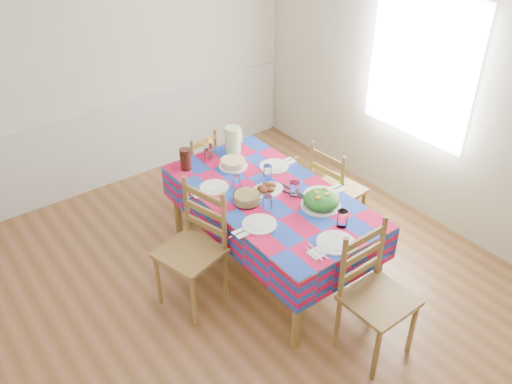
# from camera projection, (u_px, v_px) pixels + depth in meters

# --- Properties ---
(room) EXTENTS (4.58, 5.08, 2.78)m
(room) POSITION_uv_depth(u_px,v_px,m) (246.00, 168.00, 3.81)
(room) COLOR brown
(room) RESTS_ON ground
(wainscot) EXTENTS (4.41, 0.06, 0.92)m
(wainscot) POSITION_uv_depth(u_px,v_px,m) (114.00, 142.00, 5.94)
(wainscot) COLOR silver
(wainscot) RESTS_ON room
(window_right) EXTENTS (0.00, 1.40, 1.40)m
(window_right) POSITION_uv_depth(u_px,v_px,m) (420.00, 67.00, 5.04)
(window_right) COLOR white
(window_right) RESTS_ON room
(dining_table) EXTENTS (1.05, 1.94, 0.76)m
(dining_table) POSITION_uv_depth(u_px,v_px,m) (270.00, 202.00, 4.64)
(dining_table) COLOR brown
(dining_table) RESTS_ON room
(setting_near_head) EXTENTS (0.48, 0.32, 0.14)m
(setting_near_head) POSITION_uv_depth(u_px,v_px,m) (338.00, 234.00, 4.09)
(setting_near_head) COLOR white
(setting_near_head) RESTS_ON dining_table
(setting_left_near) EXTENTS (0.50, 0.30, 0.13)m
(setting_left_near) POSITION_uv_depth(u_px,v_px,m) (262.00, 217.00, 4.27)
(setting_left_near) COLOR white
(setting_left_near) RESTS_ON dining_table
(setting_left_far) EXTENTS (0.46, 0.27, 0.12)m
(setting_left_far) POSITION_uv_depth(u_px,v_px,m) (222.00, 185.00, 4.66)
(setting_left_far) COLOR white
(setting_left_far) RESTS_ON dining_table
(setting_right_near) EXTENTS (0.56, 0.32, 0.14)m
(setting_right_near) POSITION_uv_depth(u_px,v_px,m) (312.00, 193.00, 4.55)
(setting_right_near) COLOR white
(setting_right_near) RESTS_ON dining_table
(setting_right_far) EXTENTS (0.51, 0.29, 0.13)m
(setting_right_far) POSITION_uv_depth(u_px,v_px,m) (272.00, 168.00, 4.90)
(setting_right_far) COLOR white
(setting_right_far) RESTS_ON dining_table
(meat_platter) EXTENTS (0.31, 0.22, 0.06)m
(meat_platter) POSITION_uv_depth(u_px,v_px,m) (267.00, 189.00, 4.62)
(meat_platter) COLOR white
(meat_platter) RESTS_ON dining_table
(salad_platter) EXTENTS (0.33, 0.33, 0.14)m
(salad_platter) POSITION_uv_depth(u_px,v_px,m) (321.00, 201.00, 4.42)
(salad_platter) COLOR white
(salad_platter) RESTS_ON dining_table
(pasta_bowl) EXTENTS (0.23, 0.23, 0.08)m
(pasta_bowl) POSITION_uv_depth(u_px,v_px,m) (247.00, 198.00, 4.47)
(pasta_bowl) COLOR white
(pasta_bowl) RESTS_ON dining_table
(cake) EXTENTS (0.27, 0.27, 0.07)m
(cake) POSITION_uv_depth(u_px,v_px,m) (233.00, 163.00, 4.96)
(cake) COLOR white
(cake) RESTS_ON dining_table
(serving_utensils) EXTENTS (0.15, 0.33, 0.01)m
(serving_utensils) POSITION_uv_depth(u_px,v_px,m) (292.00, 192.00, 4.62)
(serving_utensils) COLOR black
(serving_utensils) RESTS_ON dining_table
(flower_vase) EXTENTS (0.14, 0.12, 0.23)m
(flower_vase) POSITION_uv_depth(u_px,v_px,m) (208.00, 152.00, 5.01)
(flower_vase) COLOR white
(flower_vase) RESTS_ON dining_table
(hot_sauce) EXTENTS (0.03, 0.03, 0.14)m
(hot_sauce) POSITION_uv_depth(u_px,v_px,m) (211.00, 150.00, 5.09)
(hot_sauce) COLOR #B40E21
(hot_sauce) RESTS_ON dining_table
(green_pitcher) EXTENTS (0.15, 0.15, 0.26)m
(green_pitcher) POSITION_uv_depth(u_px,v_px,m) (233.00, 140.00, 5.14)
(green_pitcher) COLOR #C5EDA7
(green_pitcher) RESTS_ON dining_table
(tea_pitcher) EXTENTS (0.10, 0.10, 0.20)m
(tea_pitcher) POSITION_uv_depth(u_px,v_px,m) (185.00, 159.00, 4.89)
(tea_pitcher) COLOR black
(tea_pitcher) RESTS_ON dining_table
(name_card) EXTENTS (0.08, 0.02, 0.02)m
(name_card) POSITION_uv_depth(u_px,v_px,m) (353.00, 250.00, 3.97)
(name_card) COLOR white
(name_card) RESTS_ON dining_table
(chair_near) EXTENTS (0.48, 0.45, 1.05)m
(chair_near) POSITION_uv_depth(u_px,v_px,m) (374.00, 296.00, 3.91)
(chair_near) COLOR brown
(chair_near) RESTS_ON room
(chair_far) EXTENTS (0.44, 0.43, 0.85)m
(chair_far) POSITION_uv_depth(u_px,v_px,m) (197.00, 168.00, 5.61)
(chair_far) COLOR brown
(chair_far) RESTS_ON room
(chair_left) EXTENTS (0.56, 0.57, 1.06)m
(chair_left) POSITION_uv_depth(u_px,v_px,m) (194.00, 249.00, 4.35)
(chair_left) COLOR brown
(chair_left) RESTS_ON room
(chair_right) EXTENTS (0.45, 0.47, 0.99)m
(chair_right) POSITION_uv_depth(u_px,v_px,m) (334.00, 191.00, 5.13)
(chair_right) COLOR brown
(chair_right) RESTS_ON room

